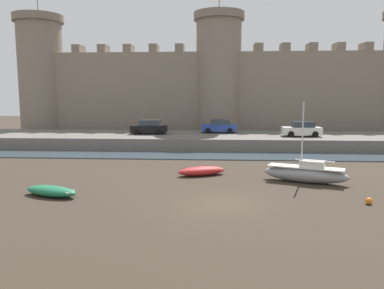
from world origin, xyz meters
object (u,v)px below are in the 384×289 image
at_px(car_quay_east, 302,129).
at_px(car_quay_west, 219,126).
at_px(mooring_buoy_near_channel, 369,201).
at_px(sailboat_foreground_centre, 306,173).
at_px(mooring_buoy_mid_mud, 280,168).
at_px(rowboat_midflat_right, 51,191).
at_px(car_quay_centre_east, 149,127).
at_px(rowboat_near_channel_right, 202,171).

height_order(car_quay_east, car_quay_west, same).
relative_size(mooring_buoy_near_channel, car_quay_east, 0.09).
height_order(sailboat_foreground_centre, mooring_buoy_mid_mud, sailboat_foreground_centre).
height_order(rowboat_midflat_right, car_quay_centre_east, car_quay_centre_east).
bearing_deg(car_quay_west, rowboat_midflat_right, -112.55).
height_order(rowboat_midflat_right, mooring_buoy_near_channel, rowboat_midflat_right).
xyz_separation_m(mooring_buoy_near_channel, car_quay_east, (1.12, 21.10, 1.92)).
bearing_deg(rowboat_midflat_right, rowboat_near_channel_right, 36.01).
bearing_deg(mooring_buoy_mid_mud, car_quay_centre_east, 133.10).
xyz_separation_m(mooring_buoy_mid_mud, car_quay_centre_east, (-12.64, 13.51, 1.92)).
bearing_deg(mooring_buoy_near_channel, car_quay_east, 86.97).
bearing_deg(mooring_buoy_mid_mud, sailboat_foreground_centre, -76.00).
bearing_deg(car_quay_centre_east, rowboat_near_channel_right, -67.28).
relative_size(mooring_buoy_near_channel, car_quay_west, 0.09).
xyz_separation_m(mooring_buoy_near_channel, car_quay_west, (-7.80, 24.27, 1.92)).
bearing_deg(car_quay_west, mooring_buoy_near_channel, -72.18).
bearing_deg(sailboat_foreground_centre, mooring_buoy_mid_mud, 104.00).
distance_m(rowboat_midflat_right, car_quay_centre_east, 22.16).
bearing_deg(car_quay_centre_east, car_quay_east, -4.72).
height_order(sailboat_foreground_centre, car_quay_centre_east, sailboat_foreground_centre).
xyz_separation_m(car_quay_centre_east, car_quay_east, (16.97, -1.40, 0.00)).
relative_size(rowboat_midflat_right, car_quay_east, 0.87).
distance_m(mooring_buoy_mid_mud, car_quay_east, 13.00).
bearing_deg(mooring_buoy_mid_mud, mooring_buoy_near_channel, -70.33).
bearing_deg(sailboat_foreground_centre, car_quay_east, 78.43).
height_order(rowboat_midflat_right, mooring_buoy_mid_mud, rowboat_midflat_right).
distance_m(mooring_buoy_mid_mud, car_quay_west, 16.07).
height_order(mooring_buoy_near_channel, car_quay_west, car_quay_west).
relative_size(sailboat_foreground_centre, car_quay_centre_east, 1.37).
distance_m(sailboat_foreground_centre, car_quay_west, 20.20).
bearing_deg(car_quay_west, car_quay_east, -19.58).
relative_size(mooring_buoy_near_channel, mooring_buoy_mid_mud, 0.98).
bearing_deg(sailboat_foreground_centre, car_quay_centre_east, 127.84).
xyz_separation_m(rowboat_midflat_right, car_quay_centre_east, (1.82, 22.01, 1.78)).
bearing_deg(mooring_buoy_mid_mud, rowboat_near_channel_right, -158.56).
relative_size(sailboat_foreground_centre, car_quay_west, 1.37).
xyz_separation_m(sailboat_foreground_centre, car_quay_west, (-5.60, 19.35, 1.48)).
relative_size(car_quay_centre_east, car_quay_west, 1.00).
height_order(sailboat_foreground_centre, rowboat_midflat_right, sailboat_foreground_centre).
height_order(rowboat_near_channel_right, car_quay_centre_east, car_quay_centre_east).
bearing_deg(car_quay_west, rowboat_near_channel_right, -94.58).
distance_m(car_quay_centre_east, car_quay_east, 17.03).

